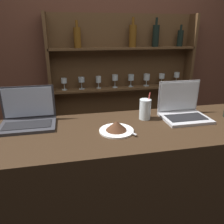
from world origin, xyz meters
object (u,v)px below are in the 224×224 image
object	(u,v)px
laptop_far	(183,110)
cake_plate	(117,127)
laptop_near	(28,117)
water_glass	(145,109)

from	to	relation	value
laptop_far	cake_plate	world-z (taller)	laptop_far
laptop_far	laptop_near	bearing A→B (deg)	175.40
laptop_far	water_glass	bearing A→B (deg)	174.39
cake_plate	water_glass	size ratio (longest dim) A/B	1.12
laptop_near	cake_plate	distance (m)	0.55
laptop_far	cake_plate	xyz separation A→B (m)	(-0.48, -0.13, -0.02)
cake_plate	water_glass	world-z (taller)	water_glass
cake_plate	laptop_near	bearing A→B (deg)	157.89
laptop_near	laptop_far	size ratio (longest dim) A/B	1.11
laptop_far	cake_plate	distance (m)	0.50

